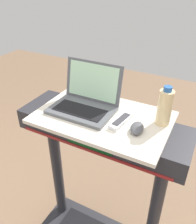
% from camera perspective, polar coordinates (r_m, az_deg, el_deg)
% --- Properties ---
extents(desk_board, '(0.67, 0.43, 0.02)m').
position_cam_1_polar(desk_board, '(1.19, 1.12, -1.34)').
color(desk_board, beige).
rests_on(desk_board, treadmill_base).
extents(laptop, '(0.33, 0.26, 0.23)m').
position_cam_1_polar(laptop, '(1.23, -3.09, 2.79)').
color(laptop, '#515459').
rests_on(laptop, desk_board).
extents(computer_mouse, '(0.07, 0.11, 0.03)m').
position_cam_1_polar(computer_mouse, '(1.08, 9.42, -3.85)').
color(computer_mouse, '#4C4C51').
rests_on(computer_mouse, desk_board).
extents(water_bottle, '(0.07, 0.07, 0.19)m').
position_cam_1_polar(water_bottle, '(1.12, 15.86, 1.13)').
color(water_bottle, beige).
rests_on(water_bottle, desk_board).
extents(tv_remote, '(0.07, 0.17, 0.02)m').
position_cam_1_polar(tv_remote, '(1.13, 5.64, -2.16)').
color(tv_remote, silver).
rests_on(tv_remote, desk_board).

